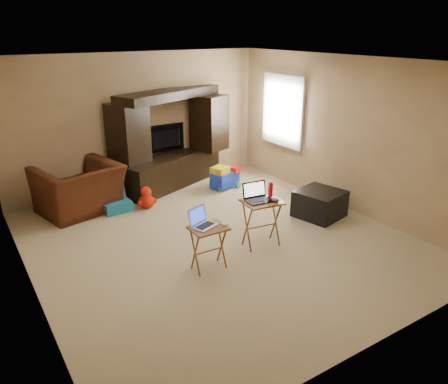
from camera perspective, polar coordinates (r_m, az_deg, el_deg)
floor at (r=6.41m, az=-0.97°, el=-6.16°), size 5.50×5.50×0.00m
ceiling at (r=5.73m, az=-1.13°, el=16.72°), size 5.50×5.50×0.00m
wall_back at (r=8.35m, az=-11.14°, el=8.96°), size 5.00×0.00×5.00m
wall_front at (r=4.03m, az=20.09°, el=-4.84°), size 5.00×0.00×5.00m
wall_left at (r=5.17m, az=-25.35°, el=0.02°), size 0.00×5.50×5.50m
wall_right at (r=7.53m, az=15.50°, el=7.32°), size 0.00×5.50×5.50m
window_pane at (r=8.57m, az=7.78°, el=10.47°), size 0.00×1.20×1.20m
window_frame at (r=8.56m, az=7.68°, el=10.46°), size 0.06×1.14×1.34m
entertainment_center at (r=8.35m, az=-6.90°, el=6.85°), size 2.29×1.34×1.83m
television at (r=8.55m, az=-7.54°, el=6.89°), size 0.94×0.16×0.54m
recliner at (r=7.57m, az=-18.40°, el=0.35°), size 1.45×1.34×0.80m
child_rocker at (r=7.50m, az=-14.13°, el=-0.19°), size 0.48×0.54×0.60m
plush_toy at (r=7.51m, az=-10.11°, el=-0.71°), size 0.35×0.29×0.39m
push_toy at (r=8.36m, az=0.12°, el=2.05°), size 0.70×0.60×0.44m
ottoman at (r=7.25m, az=12.38°, el=-1.50°), size 0.81×0.81×0.43m
tray_table_left at (r=5.55m, az=-2.02°, el=-7.33°), size 0.45×0.36×0.58m
tray_table_right at (r=6.12m, az=4.92°, el=-4.10°), size 0.57×0.48×0.68m
laptop_left at (r=5.38m, az=-2.51°, el=-3.42°), size 0.37×0.34×0.24m
laptop_right at (r=5.93m, az=4.63°, el=-0.11°), size 0.39×0.33×0.24m
mouse_left at (r=5.44m, az=0.00°, el=-4.20°), size 0.10×0.13×0.05m
mouse_right at (r=5.97m, az=6.72°, el=-1.02°), size 0.10×0.15×0.06m
water_bottle at (r=6.12m, az=6.08°, el=0.35°), size 0.07×0.07×0.21m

